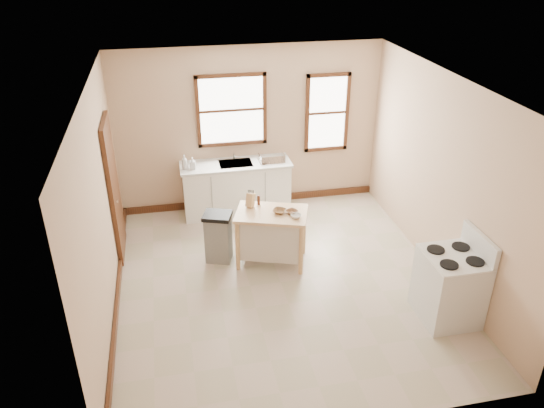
{
  "coord_description": "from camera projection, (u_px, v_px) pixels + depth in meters",
  "views": [
    {
      "loc": [
        -1.34,
        -5.94,
        4.43
      ],
      "look_at": [
        -0.04,
        0.4,
        1.04
      ],
      "focal_mm": 35.0,
      "sensor_mm": 36.0,
      "label": 1
    }
  ],
  "objects": [
    {
      "name": "wall_left",
      "position": [
        100.0,
        210.0,
        6.4
      ],
      "size": [
        0.04,
        5.0,
        2.8
      ],
      "primitive_type": "cube",
      "color": "tan",
      "rests_on": "ground"
    },
    {
      "name": "soap_bottle_a",
      "position": [
        185.0,
        162.0,
        8.6
      ],
      "size": [
        0.1,
        0.11,
        0.25
      ],
      "primitive_type": "imported",
      "rotation": [
        0.0,
        0.0,
        -0.1
      ],
      "color": "#B2B2B2",
      "rests_on": "sink_counter"
    },
    {
      "name": "trash_bin",
      "position": [
        218.0,
        237.0,
        7.79
      ],
      "size": [
        0.48,
        0.45,
        0.77
      ],
      "primitive_type": null,
      "rotation": [
        0.0,
        0.0,
        -0.33
      ],
      "color": "slate",
      "rests_on": "ground"
    },
    {
      "name": "bowl_b",
      "position": [
        292.0,
        212.0,
        7.52
      ],
      "size": [
        0.22,
        0.22,
        0.04
      ],
      "primitive_type": "imported",
      "rotation": [
        0.0,
        0.0,
        0.51
      ],
      "color": "brown",
      "rests_on": "kitchen_island"
    },
    {
      "name": "baseboard_back",
      "position": [
        251.0,
        200.0,
        9.57
      ],
      "size": [
        4.5,
        0.04,
        0.12
      ],
      "primitive_type": "cube",
      "color": "#3C1F10",
      "rests_on": "ground"
    },
    {
      "name": "faucet",
      "position": [
        234.0,
        153.0,
        8.99
      ],
      "size": [
        0.03,
        0.03,
        0.22
      ],
      "primitive_type": "cylinder",
      "color": "silver",
      "rests_on": "sink_counter"
    },
    {
      "name": "window_side",
      "position": [
        327.0,
        113.0,
        9.1
      ],
      "size": [
        0.77,
        0.06,
        1.37
      ],
      "primitive_type": null,
      "color": "#3C1F10",
      "rests_on": "wall_back"
    },
    {
      "name": "wall_right",
      "position": [
        443.0,
        178.0,
        7.2
      ],
      "size": [
        0.04,
        5.0,
        2.8
      ],
      "primitive_type": "cube",
      "color": "tan",
      "rests_on": "ground"
    },
    {
      "name": "floor",
      "position": [
        281.0,
        282.0,
        7.45
      ],
      "size": [
        5.0,
        5.0,
        0.0
      ],
      "primitive_type": "plane",
      "color": "#B6A391",
      "rests_on": "ground"
    },
    {
      "name": "kitchen_island",
      "position": [
        271.0,
        237.0,
        7.74
      ],
      "size": [
        1.16,
        0.93,
        0.83
      ],
      "primitive_type": null,
      "rotation": [
        0.0,
        0.0,
        -0.32
      ],
      "color": "tan",
      "rests_on": "ground"
    },
    {
      "name": "sink_counter",
      "position": [
        236.0,
        188.0,
        9.1
      ],
      "size": [
        1.86,
        0.62,
        0.92
      ],
      "primitive_type": null,
      "color": "white",
      "rests_on": "ground"
    },
    {
      "name": "door_left",
      "position": [
        114.0,
        189.0,
        7.7
      ],
      "size": [
        0.06,
        0.9,
        2.1
      ],
      "primitive_type": "cube",
      "color": "#3C1F10",
      "rests_on": "ground"
    },
    {
      "name": "gas_stove",
      "position": [
        451.0,
        278.0,
        6.54
      ],
      "size": [
        0.73,
        0.74,
        1.18
      ],
      "primitive_type": null,
      "color": "silver",
      "rests_on": "ground"
    },
    {
      "name": "bowl_a",
      "position": [
        279.0,
        211.0,
        7.53
      ],
      "size": [
        0.26,
        0.26,
        0.05
      ],
      "primitive_type": "imported",
      "rotation": [
        0.0,
        0.0,
        -0.6
      ],
      "color": "brown",
      "rests_on": "kitchen_island"
    },
    {
      "name": "baseboard_left",
      "position": [
        118.0,
        298.0,
        7.03
      ],
      "size": [
        0.04,
        5.0,
        0.12
      ],
      "primitive_type": "cube",
      "color": "#3C1F10",
      "rests_on": "ground"
    },
    {
      "name": "pepper_grinder",
      "position": [
        259.0,
        200.0,
        7.73
      ],
      "size": [
        0.05,
        0.05,
        0.15
      ],
      "primitive_type": "cylinder",
      "rotation": [
        0.0,
        0.0,
        -0.22
      ],
      "color": "#432012",
      "rests_on": "kitchen_island"
    },
    {
      "name": "ceiling",
      "position": [
        283.0,
        85.0,
        6.15
      ],
      "size": [
        5.0,
        5.0,
        0.0
      ],
      "primitive_type": "plane",
      "rotation": [
        3.14,
        0.0,
        0.0
      ],
      "color": "white",
      "rests_on": "ground"
    },
    {
      "name": "bowl_c",
      "position": [
        296.0,
        216.0,
        7.4
      ],
      "size": [
        0.18,
        0.18,
        0.05
      ],
      "primitive_type": "imported",
      "rotation": [
        0.0,
        0.0,
        -0.22
      ],
      "color": "silver",
      "rests_on": "kitchen_island"
    },
    {
      "name": "window_main",
      "position": [
        232.0,
        110.0,
        8.74
      ],
      "size": [
        1.17,
        0.06,
        1.22
      ],
      "primitive_type": null,
      "color": "#3C1F10",
      "rests_on": "wall_back"
    },
    {
      "name": "knife_block",
      "position": [
        250.0,
        200.0,
        7.66
      ],
      "size": [
        0.14,
        0.14,
        0.2
      ],
      "primitive_type": null,
      "rotation": [
        0.0,
        0.0,
        -0.67
      ],
      "color": "tan",
      "rests_on": "kitchen_island"
    },
    {
      "name": "soap_bottle_b",
      "position": [
        193.0,
        163.0,
        8.63
      ],
      "size": [
        0.1,
        0.1,
        0.2
      ],
      "primitive_type": "imported",
      "rotation": [
        0.0,
        0.0,
        -0.11
      ],
      "color": "#B2B2B2",
      "rests_on": "sink_counter"
    },
    {
      "name": "dish_rack",
      "position": [
        272.0,
        158.0,
        8.93
      ],
      "size": [
        0.52,
        0.45,
        0.11
      ],
      "primitive_type": null,
      "rotation": [
        0.0,
        0.0,
        0.34
      ],
      "color": "silver",
      "rests_on": "sink_counter"
    },
    {
      "name": "wall_back",
      "position": [
        250.0,
        129.0,
        8.97
      ],
      "size": [
        4.5,
        0.04,
        2.8
      ],
      "primitive_type": "cube",
      "color": "tan",
      "rests_on": "ground"
    }
  ]
}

